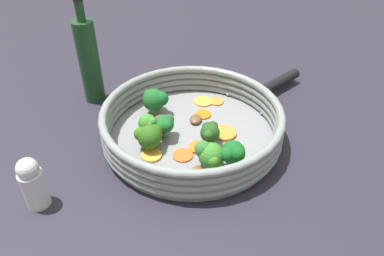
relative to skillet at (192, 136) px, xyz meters
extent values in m
plane|color=#24212C|center=(0.00, 0.00, -0.01)|extent=(4.00, 4.00, 0.00)
cylinder|color=gray|center=(0.00, 0.00, 0.00)|extent=(0.33, 0.33, 0.01)
torus|color=gray|center=(0.00, 0.00, 0.01)|extent=(0.35, 0.35, 0.02)
torus|color=gray|center=(0.00, 0.00, 0.03)|extent=(0.35, 0.35, 0.02)
torus|color=gray|center=(0.00, 0.00, 0.04)|extent=(0.35, 0.35, 0.02)
torus|color=gray|center=(0.00, 0.00, 0.06)|extent=(0.35, 0.35, 0.02)
cylinder|color=black|center=(-0.22, 0.12, 0.02)|extent=(0.16, 0.10, 0.02)
sphere|color=gray|center=(-0.11, 0.12, 0.01)|extent=(0.01, 0.01, 0.01)
sphere|color=gray|center=(-0.16, 0.03, 0.01)|extent=(0.01, 0.01, 0.01)
cylinder|color=orange|center=(0.07, 0.01, 0.01)|extent=(0.04, 0.04, 0.00)
cylinder|color=orange|center=(0.09, -0.05, 0.01)|extent=(0.04, 0.04, 0.00)
cylinder|color=orange|center=(0.04, 0.02, 0.01)|extent=(0.05, 0.05, 0.00)
cylinder|color=orange|center=(-0.02, 0.06, 0.01)|extent=(0.05, 0.05, 0.01)
cylinder|color=orange|center=(-0.13, 0.01, 0.01)|extent=(0.04, 0.04, 0.00)
cylinder|color=orange|center=(-0.07, 0.00, 0.01)|extent=(0.04, 0.04, 0.00)
cylinder|color=#F9973A|center=(-0.12, -0.02, 0.01)|extent=(0.05, 0.05, 0.00)
cylinder|color=#8BB069|center=(0.02, 0.04, 0.01)|extent=(0.01, 0.01, 0.02)
sphere|color=#204918|center=(0.02, 0.04, 0.03)|extent=(0.04, 0.04, 0.04)
sphere|color=#2A5120|center=(0.03, 0.04, 0.04)|extent=(0.02, 0.02, 0.02)
sphere|color=#23491D|center=(0.01, 0.04, 0.04)|extent=(0.02, 0.02, 0.02)
sphere|color=#1D421B|center=(0.01, 0.03, 0.04)|extent=(0.02, 0.02, 0.02)
cylinder|color=#60984F|center=(-0.04, -0.10, 0.02)|extent=(0.02, 0.02, 0.02)
sphere|color=#1A5921|center=(-0.04, -0.10, 0.04)|extent=(0.05, 0.05, 0.05)
sphere|color=#124F1F|center=(-0.06, -0.10, 0.04)|extent=(0.02, 0.02, 0.02)
sphere|color=#145126|center=(-0.05, -0.11, 0.04)|extent=(0.02, 0.02, 0.02)
sphere|color=#135925|center=(-0.04, -0.08, 0.04)|extent=(0.03, 0.03, 0.03)
cylinder|color=olive|center=(0.03, -0.05, 0.02)|extent=(0.01, 0.01, 0.02)
sphere|color=#1C5925|center=(0.03, -0.05, 0.04)|extent=(0.04, 0.04, 0.04)
sphere|color=#1C5C26|center=(0.01, -0.04, 0.04)|extent=(0.02, 0.02, 0.02)
sphere|color=#16601B|center=(0.04, -0.04, 0.04)|extent=(0.02, 0.02, 0.02)
sphere|color=#175727|center=(0.03, -0.04, 0.04)|extent=(0.02, 0.02, 0.02)
cylinder|color=#6A8950|center=(0.07, -0.06, 0.01)|extent=(0.02, 0.02, 0.02)
sphere|color=#2A5916|center=(0.07, -0.06, 0.04)|extent=(0.04, 0.04, 0.04)
sphere|color=#2E5A0E|center=(0.06, -0.05, 0.04)|extent=(0.03, 0.03, 0.03)
sphere|color=#346215|center=(0.07, -0.07, 0.04)|extent=(0.03, 0.03, 0.03)
cylinder|color=#6B884C|center=(0.03, -0.08, 0.02)|extent=(0.01, 0.01, 0.02)
sphere|color=#377C28|center=(0.03, -0.08, 0.03)|extent=(0.04, 0.04, 0.04)
sphere|color=#377F2F|center=(0.03, -0.07, 0.04)|extent=(0.02, 0.02, 0.02)
sphere|color=#3C782E|center=(0.04, -0.07, 0.04)|extent=(0.02, 0.02, 0.02)
sphere|color=#41772A|center=(0.04, -0.07, 0.04)|extent=(0.02, 0.02, 0.02)
cylinder|color=#7FA45B|center=(0.06, 0.10, 0.02)|extent=(0.01, 0.01, 0.02)
sphere|color=#15571F|center=(0.06, 0.10, 0.04)|extent=(0.04, 0.04, 0.04)
sphere|color=#1D6118|center=(0.08, 0.11, 0.04)|extent=(0.02, 0.02, 0.02)
sphere|color=#125419|center=(0.07, 0.11, 0.05)|extent=(0.03, 0.03, 0.03)
sphere|color=#155A22|center=(0.08, 0.09, 0.04)|extent=(0.03, 0.03, 0.03)
cylinder|color=#86AE66|center=(0.08, 0.06, 0.01)|extent=(0.01, 0.01, 0.02)
sphere|color=#347727|center=(0.08, 0.06, 0.03)|extent=(0.05, 0.05, 0.05)
sphere|color=#326F1D|center=(0.08, 0.05, 0.04)|extent=(0.02, 0.02, 0.02)
sphere|color=#3D7A1D|center=(0.09, 0.07, 0.04)|extent=(0.02, 0.02, 0.02)
sphere|color=#306F2C|center=(0.08, 0.05, 0.04)|extent=(0.03, 0.03, 0.03)
ellipsoid|color=brown|center=(0.05, -0.07, 0.01)|extent=(0.03, 0.03, 0.01)
ellipsoid|color=brown|center=(-0.02, -0.07, 0.01)|extent=(0.02, 0.03, 0.01)
ellipsoid|color=brown|center=(-0.04, -0.01, 0.01)|extent=(0.04, 0.03, 0.01)
ellipsoid|color=brown|center=(0.10, 0.05, 0.01)|extent=(0.03, 0.02, 0.01)
cylinder|color=silver|center=(0.24, -0.18, 0.03)|extent=(0.04, 0.04, 0.07)
sphere|color=silver|center=(0.24, -0.18, 0.07)|extent=(0.03, 0.03, 0.03)
cylinder|color=#193D1E|center=(-0.06, -0.26, 0.09)|extent=(0.04, 0.04, 0.18)
cylinder|color=#193D1E|center=(-0.06, -0.26, 0.20)|extent=(0.02, 0.02, 0.04)
camera|label=1|loc=(0.54, 0.20, 0.46)|focal=35.00mm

